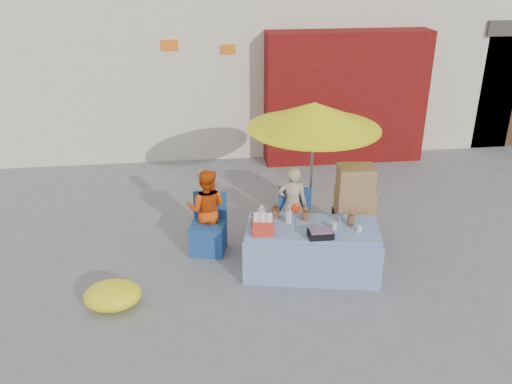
{
  "coord_description": "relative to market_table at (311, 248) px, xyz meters",
  "views": [
    {
      "loc": [
        -0.85,
        -6.07,
        4.08
      ],
      "look_at": [
        -0.04,
        0.6,
        1.0
      ],
      "focal_mm": 38.0,
      "sensor_mm": 36.0,
      "label": 1
    }
  ],
  "objects": [
    {
      "name": "vendor_beige",
      "position": [
        -0.11,
        0.85,
        0.25
      ],
      "size": [
        0.49,
        0.38,
        1.2
      ],
      "primitive_type": "imported",
      "rotation": [
        0.0,
        0.0,
        2.91
      ],
      "color": "#C5B08B",
      "rests_on": "ground"
    },
    {
      "name": "chair_right",
      "position": [
        -0.1,
        0.72,
        -0.1
      ],
      "size": [
        0.57,
        0.57,
        0.85
      ],
      "rotation": [
        0.0,
        0.0,
        -0.23
      ],
      "color": "#1E488C",
      "rests_on": "ground"
    },
    {
      "name": "chair_left",
      "position": [
        -1.35,
        0.72,
        -0.1
      ],
      "size": [
        0.57,
        0.57,
        0.85
      ],
      "rotation": [
        0.0,
        0.0,
        -0.23
      ],
      "color": "#1E488C",
      "rests_on": "ground"
    },
    {
      "name": "box_stack",
      "position": [
        0.76,
        0.62,
        0.23
      ],
      "size": [
        0.61,
        0.52,
        1.26
      ],
      "rotation": [
        0.0,
        0.0,
        -0.09
      ],
      "color": "black",
      "rests_on": "ground"
    },
    {
      "name": "umbrella",
      "position": [
        0.19,
        1.0,
        1.54
      ],
      "size": [
        1.9,
        1.9,
        2.09
      ],
      "color": "gray",
      "rests_on": "ground"
    },
    {
      "name": "ground",
      "position": [
        -0.65,
        -0.1,
        -0.35
      ],
      "size": [
        80.0,
        80.0,
        0.0
      ],
      "primitive_type": "plane",
      "color": "slate",
      "rests_on": "ground"
    },
    {
      "name": "market_table",
      "position": [
        0.0,
        0.0,
        0.0
      ],
      "size": [
        1.92,
        1.17,
        1.08
      ],
      "rotation": [
        0.0,
        0.0,
        -0.2
      ],
      "color": "#7D9AC9",
      "rests_on": "ground"
    },
    {
      "name": "tarp_bundle",
      "position": [
        -2.58,
        -0.49,
        -0.19
      ],
      "size": [
        0.86,
        0.78,
        0.32
      ],
      "primitive_type": "ellipsoid",
      "rotation": [
        0.0,
        0.0,
        -0.35
      ],
      "color": "#FFF11A",
      "rests_on": "ground"
    },
    {
      "name": "vendor_orange",
      "position": [
        -1.36,
        0.85,
        0.25
      ],
      "size": [
        0.68,
        0.58,
        1.21
      ],
      "primitive_type": "imported",
      "rotation": [
        0.0,
        0.0,
        2.91
      ],
      "color": "#DD480B",
      "rests_on": "ground"
    }
  ]
}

